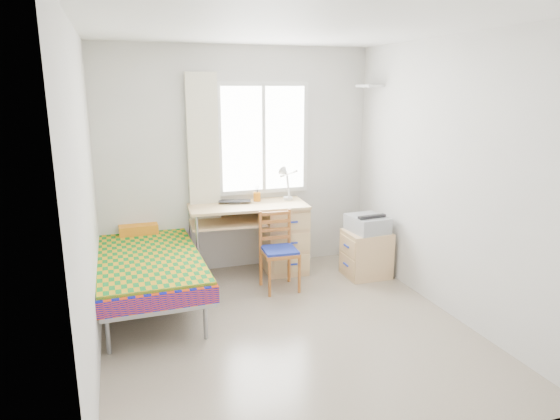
{
  "coord_description": "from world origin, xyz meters",
  "views": [
    {
      "loc": [
        -1.36,
        -3.91,
        2.15
      ],
      "look_at": [
        0.11,
        0.55,
        0.98
      ],
      "focal_mm": 32.0,
      "sensor_mm": 36.0,
      "label": 1
    }
  ],
  "objects_px": {
    "cabinet": "(366,254)",
    "bed": "(147,258)",
    "desk": "(278,234)",
    "printer": "(367,223)",
    "chair": "(279,245)"
  },
  "relations": [
    {
      "from": "desk",
      "to": "printer",
      "type": "bearing_deg",
      "value": -23.98
    },
    {
      "from": "desk",
      "to": "printer",
      "type": "distance_m",
      "value": 1.05
    },
    {
      "from": "chair",
      "to": "printer",
      "type": "bearing_deg",
      "value": 4.7
    },
    {
      "from": "cabinet",
      "to": "bed",
      "type": "bearing_deg",
      "value": 178.04
    },
    {
      "from": "bed",
      "to": "cabinet",
      "type": "height_order",
      "value": "bed"
    },
    {
      "from": "printer",
      "to": "chair",
      "type": "bearing_deg",
      "value": 176.07
    },
    {
      "from": "desk",
      "to": "printer",
      "type": "relative_size",
      "value": 2.93
    },
    {
      "from": "bed",
      "to": "desk",
      "type": "relative_size",
      "value": 1.55
    },
    {
      "from": "bed",
      "to": "printer",
      "type": "height_order",
      "value": "bed"
    },
    {
      "from": "bed",
      "to": "desk",
      "type": "height_order",
      "value": "bed"
    },
    {
      "from": "chair",
      "to": "cabinet",
      "type": "height_order",
      "value": "chair"
    },
    {
      "from": "desk",
      "to": "cabinet",
      "type": "relative_size",
      "value": 2.58
    },
    {
      "from": "cabinet",
      "to": "printer",
      "type": "xyz_separation_m",
      "value": [
        0.01,
        0.02,
        0.36
      ]
    },
    {
      "from": "desk",
      "to": "cabinet",
      "type": "xyz_separation_m",
      "value": [
        0.91,
        -0.5,
        -0.19
      ]
    },
    {
      "from": "desk",
      "to": "chair",
      "type": "height_order",
      "value": "chair"
    }
  ]
}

